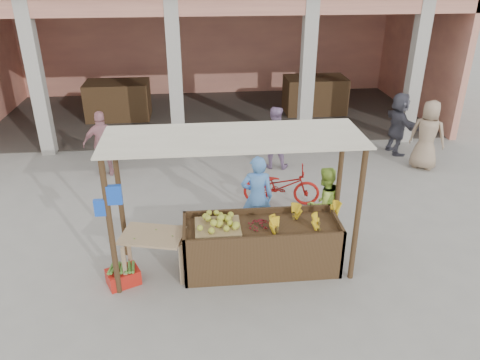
{
  "coord_description": "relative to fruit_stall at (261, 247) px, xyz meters",
  "views": [
    {
      "loc": [
        -0.5,
        -6.57,
        4.89
      ],
      "look_at": [
        0.26,
        1.2,
        1.1
      ],
      "focal_mm": 35.0,
      "sensor_mm": 36.0,
      "label": 1
    }
  ],
  "objects": [
    {
      "name": "fruit_stall",
      "position": [
        0.0,
        0.0,
        0.0
      ],
      "size": [
        2.6,
        0.95,
        0.8
      ],
      "primitive_type": "cube",
      "color": "#47301C",
      "rests_on": "ground"
    },
    {
      "name": "motorcycle",
      "position": [
        0.75,
        2.21,
        0.04
      ],
      "size": [
        0.87,
        1.78,
        0.89
      ],
      "primitive_type": "imported",
      "rotation": [
        0.0,
        0.0,
        1.4
      ],
      "color": "#AA1611",
      "rests_on": "ground"
    },
    {
      "name": "vendor_green",
      "position": [
        1.28,
        0.82,
        0.36
      ],
      "size": [
        0.83,
        0.66,
        1.52
      ],
      "primitive_type": "imported",
      "rotation": [
        0.0,
        0.0,
        3.51
      ],
      "color": "#B3DC4C",
      "rests_on": "ground"
    },
    {
      "name": "produce_sacks",
      "position": [
        2.36,
        5.1,
        -0.12
      ],
      "size": [
        0.74,
        0.46,
        0.56
      ],
      "color": "maroon",
      "rests_on": "ground"
    },
    {
      "name": "shopper_d",
      "position": [
        4.33,
        4.75,
        0.48
      ],
      "size": [
        0.83,
        1.68,
        1.75
      ],
      "primitive_type": "imported",
      "rotation": [
        0.0,
        0.0,
        1.67
      ],
      "color": "#4F4E5B",
      "rests_on": "ground"
    },
    {
      "name": "shopper_b",
      "position": [
        -3.23,
        4.07,
        0.46
      ],
      "size": [
        1.05,
        0.62,
        1.72
      ],
      "primitive_type": "imported",
      "rotation": [
        0.0,
        0.0,
        3.22
      ],
      "color": "#C48189",
      "rests_on": "ground"
    },
    {
      "name": "papaya_pile",
      "position": [
        -1.79,
        -0.06,
        0.51
      ],
      "size": [
        0.76,
        0.44,
        0.22
      ],
      "primitive_type": null,
      "color": "#4E892D",
      "rests_on": "side_table"
    },
    {
      "name": "ground",
      "position": [
        -0.5,
        0.0,
        -0.4
      ],
      "size": [
        60.0,
        60.0,
        0.0
      ],
      "primitive_type": "plane",
      "color": "gray",
      "rests_on": "ground"
    },
    {
      "name": "red_crate",
      "position": [
        -2.3,
        -0.24,
        -0.27
      ],
      "size": [
        0.61,
        0.54,
        0.26
      ],
      "primitive_type": "cube",
      "rotation": [
        0.0,
        0.0,
        0.43
      ],
      "color": "red",
      "rests_on": "ground"
    },
    {
      "name": "side_table",
      "position": [
        -1.79,
        -0.06,
        0.26
      ],
      "size": [
        1.12,
        0.88,
        0.8
      ],
      "rotation": [
        0.0,
        0.0,
        -0.24
      ],
      "color": "tan",
      "rests_on": "ground"
    },
    {
      "name": "shopper_f",
      "position": [
        0.89,
        4.16,
        0.46
      ],
      "size": [
        0.92,
        0.65,
        1.72
      ],
      "primitive_type": "imported",
      "rotation": [
        0.0,
        0.0,
        2.93
      ],
      "color": "#9D7EAA",
      "rests_on": "ground"
    },
    {
      "name": "vendor_blue",
      "position": [
        0.05,
        1.0,
        0.48
      ],
      "size": [
        0.7,
        0.54,
        1.75
      ],
      "primitive_type": "imported",
      "rotation": [
        0.0,
        0.0,
        3.05
      ],
      "color": "#5A9BF2",
      "rests_on": "ground"
    },
    {
      "name": "plantain_bundle",
      "position": [
        -2.3,
        -0.24,
        -0.1
      ],
      "size": [
        0.39,
        0.27,
        0.08
      ],
      "primitive_type": null,
      "color": "#4D8430",
      "rests_on": "red_crate"
    },
    {
      "name": "melon_tray",
      "position": [
        -0.73,
        0.01,
        0.49
      ],
      "size": [
        0.75,
        0.65,
        0.2
      ],
      "color": "#9C8050",
      "rests_on": "fruit_stall"
    },
    {
      "name": "market_building",
      "position": [
        -0.45,
        8.93,
        2.3
      ],
      "size": [
        14.4,
        6.4,
        4.2
      ],
      "color": "#E89879",
      "rests_on": "ground"
    },
    {
      "name": "stall_awning",
      "position": [
        -0.51,
        0.06,
        1.58
      ],
      "size": [
        4.09,
        1.35,
        2.39
      ],
      "color": "#47301C",
      "rests_on": "ground"
    },
    {
      "name": "shopper_c",
      "position": [
        4.64,
        3.73,
        0.56
      ],
      "size": [
        1.11,
        1.04,
        1.93
      ],
      "primitive_type": "imported",
      "rotation": [
        0.0,
        0.0,
        2.51
      ],
      "color": "#9D8469",
      "rests_on": "ground"
    },
    {
      "name": "banana_heap",
      "position": [
        0.72,
        0.04,
        0.51
      ],
      "size": [
        1.2,
        0.66,
        0.22
      ],
      "primitive_type": null,
      "color": "yellow",
      "rests_on": "fruit_stall"
    },
    {
      "name": "berry_heap",
      "position": [
        -0.01,
        0.01,
        0.47
      ],
      "size": [
        0.45,
        0.37,
        0.14
      ],
      "primitive_type": "ellipsoid",
      "color": "maroon",
      "rests_on": "fruit_stall"
    }
  ]
}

